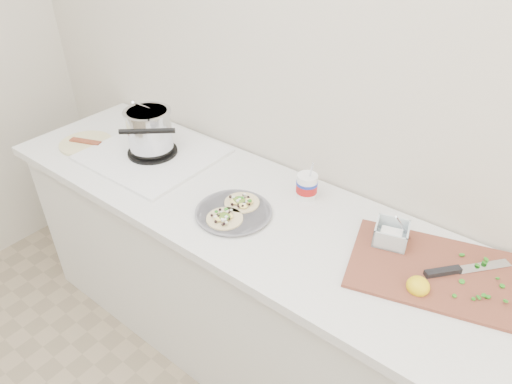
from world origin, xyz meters
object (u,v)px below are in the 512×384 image
Objects in this scene: tub at (307,184)px; bacon_plate at (86,143)px; stove at (151,139)px; taco_plate at (233,210)px; cutboard at (428,263)px.

tub is 0.79× the size of bacon_plate.
taco_plate is at bearing -11.32° from stove.
tub reaches higher than taco_plate.
tub is 1.11m from bacon_plate.
tub is at bearing 14.91° from bacon_plate.
stove is at bearing 169.34° from taco_plate.
stove is 0.75m from tub.
bacon_plate is (-0.92, -0.02, -0.01)m from taco_plate.
stove reaches higher than cutboard.
stove reaches higher than bacon_plate.
taco_plate is 1.51× the size of tub.
taco_plate reaches higher than bacon_plate.
cutboard is (1.27, 0.06, -0.07)m from stove.
stove is 0.37m from bacon_plate.
taco_plate is (0.58, -0.11, -0.07)m from stove.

